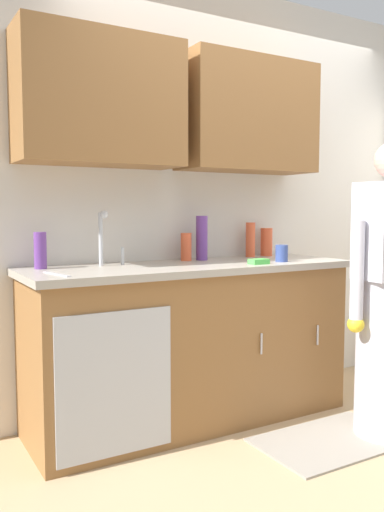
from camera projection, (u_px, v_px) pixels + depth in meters
The scene contains 14 objects.
ground_plane at pixel (344, 443), 2.88m from camera, with size 9.00×9.00×0.00m, color tan.
kitchen_wall_with_uppers at pixel (223, 176), 3.54m from camera, with size 4.80×0.44×2.70m.
counter_cabinet at pixel (191, 346), 3.17m from camera, with size 1.90×0.62×0.90m.
countertop at pixel (191, 267), 3.13m from camera, with size 1.96×0.66×0.04m, color #A8A093.
sink at pixel (117, 270), 2.91m from camera, with size 0.50×0.36×0.35m.
floor_mat at pixel (331, 441), 2.90m from camera, with size 0.80×0.50×0.01m, color gray.
bottle_water_short at pixel (202, 238), 3.35m from camera, with size 0.07×0.07×0.28m, color #66388C.
bottle_water_tall at pixel (266, 242), 3.68m from camera, with size 0.08×0.08×0.19m, color #E05933.
bottle_soap at pixel (40, 251), 2.84m from camera, with size 0.07×0.07×0.20m, color #66388C.
bottle_cleaner_spray at pixel (250, 240), 3.58m from camera, with size 0.06×0.06×0.23m, color #E05933.
bottle_dish_liquid at pixel (186, 247), 3.31m from camera, with size 0.07×0.07×0.17m, color #E05933.
cup_by_sink at pixel (282, 253), 3.25m from camera, with size 0.08×0.08×0.10m, color #33478C.
knife_on_counter at pixel (57, 274), 2.59m from camera, with size 0.24×0.02×0.01m, color silver.
sponge at pixel (259, 262), 3.10m from camera, with size 0.11×0.07×0.03m, color #4CBF4C.
Camera 1 is at (-2.10, -2.00, 1.25)m, focal length 37.54 mm.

